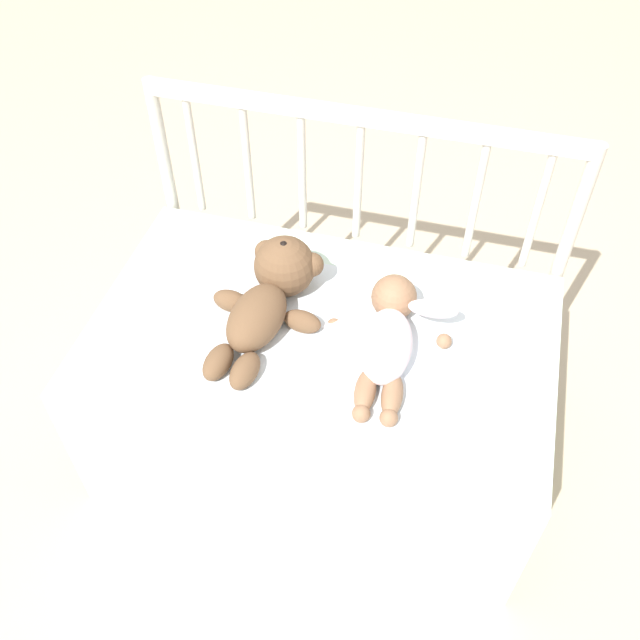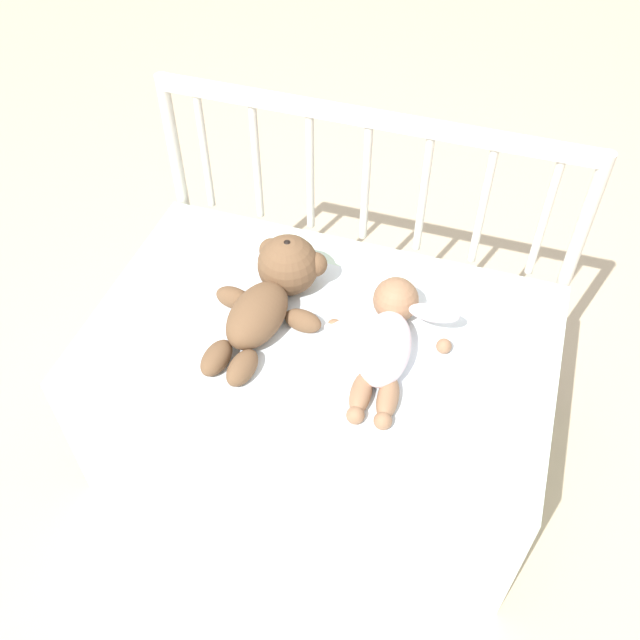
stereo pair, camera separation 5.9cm
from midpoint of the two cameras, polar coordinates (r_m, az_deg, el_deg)
The scene contains 6 objects.
ground_plane at distance 2.16m, azimuth 0.90°, elevation -9.52°, with size 12.00×12.00×0.00m, color #C6B293.
crib_mattress at distance 1.96m, azimuth 0.98°, elevation -5.70°, with size 1.15×0.71×0.49m.
crib_rail at distance 1.95m, azimuth 4.48°, elevation 9.47°, with size 1.15×0.04×0.89m.
blanket at distance 1.74m, azimuth 0.78°, elevation -1.95°, with size 0.86×0.55×0.01m.
teddy_bear at distance 1.78m, azimuth -2.89°, elevation 2.29°, with size 0.30×0.45×0.16m.
baby at distance 1.71m, azimuth 6.37°, elevation -1.51°, with size 0.32×0.42×0.11m.
Camera 2 is at (0.36, -1.11, 1.82)m, focal length 40.00 mm.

